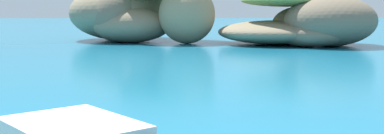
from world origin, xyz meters
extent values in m
ellipsoid|color=#84755B|center=(-3.39, 56.54, 2.21)|extent=(9.93, 8.12, 4.41)
ellipsoid|color=#756651|center=(-5.27, 57.17, 3.34)|extent=(7.61, 9.11, 6.67)
ellipsoid|color=#84755B|center=(-5.24, 61.66, 3.62)|extent=(17.01, 19.25, 7.25)
ellipsoid|color=#9E8966|center=(3.43, 54.14, 3.49)|extent=(7.03, 6.79, 6.98)
ellipsoid|color=#756651|center=(19.33, 49.61, 2.85)|extent=(10.80, 10.58, 5.71)
ellipsoid|color=#84755B|center=(17.04, 54.12, 2.23)|extent=(7.20, 6.12, 4.45)
ellipsoid|color=#84755B|center=(14.10, 53.49, 1.40)|extent=(18.79, 18.67, 2.80)
ellipsoid|color=#756651|center=(16.74, 48.96, 1.39)|extent=(10.39, 10.02, 2.78)
ellipsoid|color=#9E8966|center=(20.21, 51.33, 2.70)|extent=(12.54, 12.29, 5.39)
ellipsoid|color=olive|center=(15.17, 52.73, 5.12)|extent=(10.84, 9.85, 1.42)
camera|label=1|loc=(1.84, -4.76, 4.32)|focal=45.85mm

